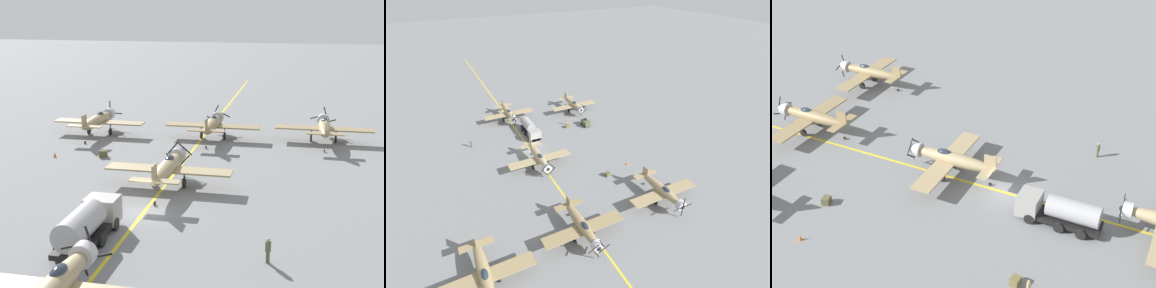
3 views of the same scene
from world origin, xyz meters
The scene contains 11 objects.
ground_plane centered at (0.00, 0.00, 0.00)m, with size 400.00×400.00×0.00m, color slate.
taxiway_stripe centered at (0.00, 0.00, 0.00)m, with size 0.30×160.00×0.01m, color yellow.
airplane_mid_center centered at (0.45, 6.20, 2.01)m, with size 12.00×9.98×3.65m.
airplane_far_center centered at (1.41, 25.38, 2.01)m, with size 12.00×9.98×3.66m.
airplane_far_right centered at (15.22, 26.64, 2.01)m, with size 12.00×9.98×3.74m.
fuel_tanker centered at (-2.25, -6.47, 1.51)m, with size 2.67×8.00×2.98m.
ground_crew_walking centered at (10.72, -6.97, 0.97)m, with size 0.39×0.39×1.79m.
ground_crew_inspecting centered at (-11.83, -7.02, 0.89)m, with size 0.35×0.35×1.63m.
supply_crate_by_tanker centered at (-11.21, -5.69, 0.37)m, with size 0.88×0.74×0.74m, color brown.
supply_crate_mid_lane centered at (-9.36, 14.95, 0.37)m, with size 0.89×0.74×0.74m, color brown.
traffic_cone centered at (-14.69, 13.73, 0.28)m, with size 0.36×0.36×0.55m, color orange.
Camera 3 is at (-41.04, -15.57, 32.77)m, focal length 50.00 mm.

